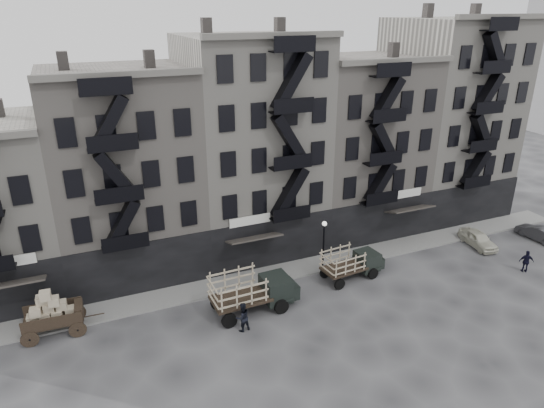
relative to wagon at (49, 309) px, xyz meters
name	(u,v)px	position (x,y,z in m)	size (l,w,h in m)	color
ground	(302,298)	(16.04, -2.60, -1.81)	(140.00, 140.00, 0.00)	#38383A
sidewalk	(281,272)	(16.04, 1.15, -1.73)	(55.00, 2.50, 0.15)	slate
building_midwest	(124,173)	(6.04, 7.23, 5.70)	(10.00, 11.35, 16.20)	gray
building_center	(251,146)	(16.04, 7.23, 6.70)	(10.00, 11.35, 18.20)	#A7A39A
building_mideast	(356,145)	(26.04, 7.23, 5.70)	(10.00, 11.35, 16.20)	gray
building_east	(447,119)	(36.04, 7.23, 7.20)	(10.00, 11.35, 19.20)	#A7A39A
lamp_post	(324,240)	(19.04, 0.00, 0.98)	(0.36, 0.36, 4.28)	black
wagon	(49,309)	(0.00, 0.00, 0.00)	(3.83, 2.18, 3.16)	black
stake_truck_west	(252,289)	(12.30, -2.59, -0.12)	(5.96, 2.61, 2.95)	black
stake_truck_east	(352,261)	(20.62, -1.53, -0.40)	(5.07, 2.43, 2.47)	black
car_east	(478,239)	(33.30, -1.30, -1.15)	(1.55, 3.86, 1.32)	beige
car_far	(538,233)	(39.07, -2.43, -1.18)	(1.33, 3.83, 1.26)	#27282A
pedestrian_mid	(242,317)	(10.95, -4.37, -0.83)	(0.95, 0.74, 1.96)	black
policeman	(526,261)	(33.38, -6.05, -0.92)	(1.05, 0.44, 1.78)	black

